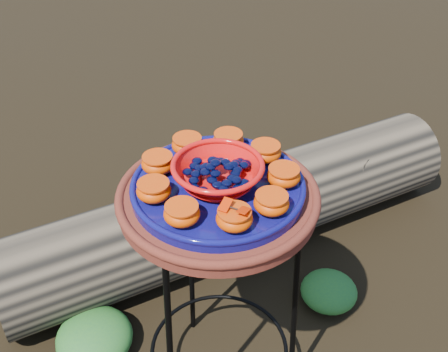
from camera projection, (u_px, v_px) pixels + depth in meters
name	position (u px, v px, depth m)	size (l,w,h in m)	color
plant_stand	(219.00, 303.00, 1.54)	(0.44, 0.44, 0.70)	black
terracotta_saucer	(218.00, 199.00, 1.32)	(0.47, 0.47, 0.04)	#541A11
cobalt_plate	(218.00, 188.00, 1.30)	(0.40, 0.40, 0.03)	#070A45
red_bowl	(218.00, 174.00, 1.28)	(0.20, 0.20, 0.06)	red
glass_gems	(218.00, 159.00, 1.25)	(0.16, 0.16, 0.03)	black
orange_half_0	(234.00, 219.00, 1.16)	(0.08, 0.08, 0.04)	#BF3800
orange_half_1	(271.00, 203.00, 1.20)	(0.08, 0.08, 0.04)	#BF3800
orange_half_2	(284.00, 176.00, 1.28)	(0.08, 0.08, 0.04)	#BF3800
orange_half_3	(265.00, 152.00, 1.36)	(0.08, 0.08, 0.04)	#BF3800
orange_half_4	(228.00, 141.00, 1.40)	(0.08, 0.08, 0.04)	#BF3800
orange_half_5	(187.00, 145.00, 1.38)	(0.08, 0.08, 0.04)	#BF3800
orange_half_6	(158.00, 164.00, 1.32)	(0.08, 0.08, 0.04)	#BF3800
orange_half_7	(154.00, 191.00, 1.24)	(0.08, 0.08, 0.04)	#BF3800
orange_half_8	(182.00, 214.00, 1.18)	(0.08, 0.08, 0.04)	#BF3800
butterfly	(234.00, 208.00, 1.15)	(0.07, 0.05, 0.01)	red
driftwood_log	(235.00, 211.00, 2.14)	(1.77, 0.47, 0.33)	black
foliage_left	(94.00, 337.00, 1.80)	(0.25, 0.25, 0.12)	#205624
foliage_right	(329.00, 290.00, 1.97)	(0.20, 0.20, 0.10)	#205624
foliage_back	(93.00, 253.00, 2.08)	(0.32, 0.32, 0.16)	#205624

